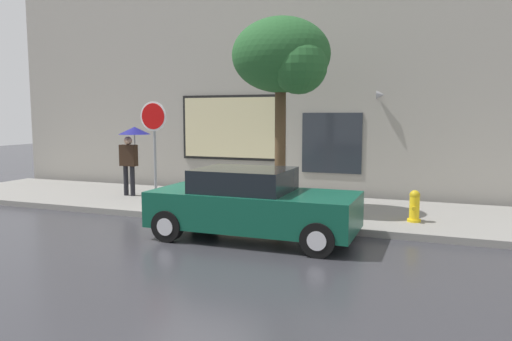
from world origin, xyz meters
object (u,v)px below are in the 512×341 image
parked_car (252,205)px  fire_hydrant (414,206)px  pedestrian_with_umbrella (132,142)px  stop_sign (154,133)px  street_tree (284,59)px

parked_car → fire_hydrant: parked_car is taller
parked_car → pedestrian_with_umbrella: size_ratio=2.04×
fire_hydrant → pedestrian_with_umbrella: (-7.97, 0.78, 1.24)m
parked_car → pedestrian_with_umbrella: bearing=149.1°
stop_sign → pedestrian_with_umbrella: bearing=140.6°
pedestrian_with_umbrella → stop_sign: 2.07m
parked_car → stop_sign: (-3.33, 1.65, 1.36)m
street_tree → pedestrian_with_umbrella: bearing=172.2°
parked_car → fire_hydrant: (3.06, 2.16, -0.22)m
fire_hydrant → street_tree: street_tree is taller
fire_hydrant → stop_sign: bearing=-175.4°
parked_car → street_tree: (-0.04, 2.28, 3.16)m
parked_car → street_tree: street_tree is taller
parked_car → street_tree: 3.89m
fire_hydrant → street_tree: size_ratio=0.15×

